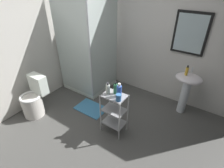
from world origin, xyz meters
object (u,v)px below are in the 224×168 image
(pedestal_sink, at_px, (187,86))
(shampoo_bottle_blue, at_px, (119,91))
(lotion_bottle_white, at_px, (108,89))
(body_wash_bottle_green, at_px, (115,89))
(bath_mat, at_px, (91,108))
(toilet, at_px, (34,100))
(rinse_cup, at_px, (119,98))
(storage_cart, at_px, (114,111))
(hand_soap_bottle, at_px, (187,71))
(shower_stall, at_px, (90,70))

(pedestal_sink, relative_size, shampoo_bottle_blue, 3.58)
(lotion_bottle_white, bearing_deg, shampoo_bottle_blue, 11.74)
(body_wash_bottle_green, bearing_deg, lotion_bottle_white, -144.60)
(lotion_bottle_white, distance_m, shampoo_bottle_blue, 0.18)
(body_wash_bottle_green, relative_size, shampoo_bottle_blue, 0.91)
(bath_mat, bearing_deg, toilet, -139.42)
(body_wash_bottle_green, height_order, shampoo_bottle_blue, shampoo_bottle_blue)
(lotion_bottle_white, xyz_separation_m, rinse_cup, (0.23, -0.06, -0.03))
(storage_cart, height_order, shampoo_bottle_blue, shampoo_bottle_blue)
(toilet, xyz_separation_m, shampoo_bottle_blue, (1.56, 0.49, 0.52))
(storage_cart, bearing_deg, hand_soap_bottle, 56.13)
(storage_cart, relative_size, rinse_cup, 6.80)
(rinse_cup, relative_size, bath_mat, 0.18)
(toilet, bearing_deg, shampoo_bottle_blue, 17.27)
(storage_cart, bearing_deg, shower_stall, 145.57)
(hand_soap_bottle, bearing_deg, shower_stall, -171.13)
(toilet, height_order, shampoo_bottle_blue, shampoo_bottle_blue)
(shower_stall, distance_m, toilet, 1.32)
(shower_stall, bearing_deg, shampoo_bottle_blue, -32.20)
(rinse_cup, bearing_deg, hand_soap_bottle, 62.18)
(shower_stall, xyz_separation_m, storage_cart, (1.20, -0.82, -0.03))
(storage_cart, height_order, bath_mat, storage_cart)
(rinse_cup, bearing_deg, body_wash_bottle_green, 137.61)
(pedestal_sink, xyz_separation_m, shampoo_bottle_blue, (-0.74, -1.13, 0.26))
(pedestal_sink, xyz_separation_m, body_wash_bottle_green, (-0.83, -1.10, 0.25))
(rinse_cup, bearing_deg, bath_mat, 160.79)
(storage_cart, distance_m, body_wash_bottle_green, 0.40)
(pedestal_sink, xyz_separation_m, toilet, (-2.30, -1.62, -0.26))
(pedestal_sink, height_order, toilet, pedestal_sink)
(body_wash_bottle_green, xyz_separation_m, shampoo_bottle_blue, (0.09, -0.03, 0.01))
(shower_stall, xyz_separation_m, rinse_cup, (1.32, -0.89, 0.33))
(storage_cart, xyz_separation_m, body_wash_bottle_green, (-0.01, 0.05, 0.40))
(shampoo_bottle_blue, bearing_deg, toilet, -162.73)
(pedestal_sink, xyz_separation_m, rinse_cup, (-0.69, -1.23, 0.21))
(hand_soap_bottle, distance_m, shampoo_bottle_blue, 1.30)
(hand_soap_bottle, bearing_deg, pedestal_sink, 26.81)
(shower_stall, relative_size, pedestal_sink, 2.47)
(storage_cart, bearing_deg, shampoo_bottle_blue, 16.23)
(pedestal_sink, height_order, hand_soap_bottle, hand_soap_bottle)
(shampoo_bottle_blue, relative_size, bath_mat, 0.38)
(body_wash_bottle_green, xyz_separation_m, rinse_cup, (0.14, -0.12, -0.04))
(shower_stall, distance_m, bath_mat, 0.91)
(pedestal_sink, distance_m, lotion_bottle_white, 1.51)
(shower_stall, bearing_deg, hand_soap_bottle, 8.87)
(toilet, xyz_separation_m, body_wash_bottle_green, (1.47, 0.51, 0.52))
(storage_cart, xyz_separation_m, bath_mat, (-0.70, 0.21, -0.43))
(toilet, bearing_deg, pedestal_sink, 35.10)
(toilet, height_order, rinse_cup, rinse_cup)
(toilet, bearing_deg, body_wash_bottle_green, 19.24)
(shower_stall, bearing_deg, pedestal_sink, 9.46)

